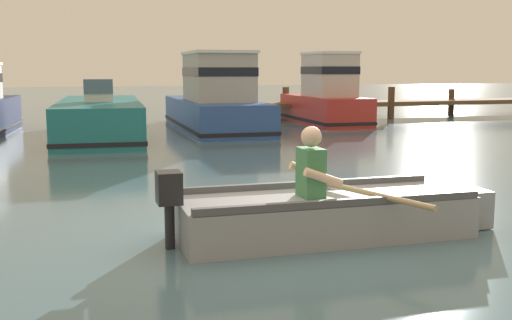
% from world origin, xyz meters
% --- Properties ---
extents(ground_plane, '(120.00, 120.00, 0.00)m').
position_xyz_m(ground_plane, '(0.00, 0.00, 0.00)').
color(ground_plane, slate).
extents(wooden_dock, '(15.08, 1.64, 1.19)m').
position_xyz_m(wooden_dock, '(9.14, 13.94, 0.53)').
color(wooden_dock, brown).
rests_on(wooden_dock, ground).
extents(rowboat_with_person, '(3.71, 1.94, 1.19)m').
position_xyz_m(rowboat_with_person, '(0.29, -0.64, 0.25)').
color(rowboat_with_person, gray).
rests_on(rowboat_with_person, ground).
extents(moored_boat_teal, '(2.65, 6.98, 1.53)m').
position_xyz_m(moored_boat_teal, '(-1.37, 10.30, 0.45)').
color(moored_boat_teal, '#1E727A').
rests_on(moored_boat_teal, ground).
extents(moored_boat_blue, '(2.41, 6.72, 2.29)m').
position_xyz_m(moored_boat_blue, '(2.04, 11.20, 0.84)').
color(moored_boat_blue, '#2D519E').
rests_on(moored_boat_blue, ground).
extents(moored_boat_red, '(1.84, 4.56, 2.33)m').
position_xyz_m(moored_boat_red, '(5.98, 11.98, 0.85)').
color(moored_boat_red, '#B72D28').
rests_on(moored_boat_red, ground).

